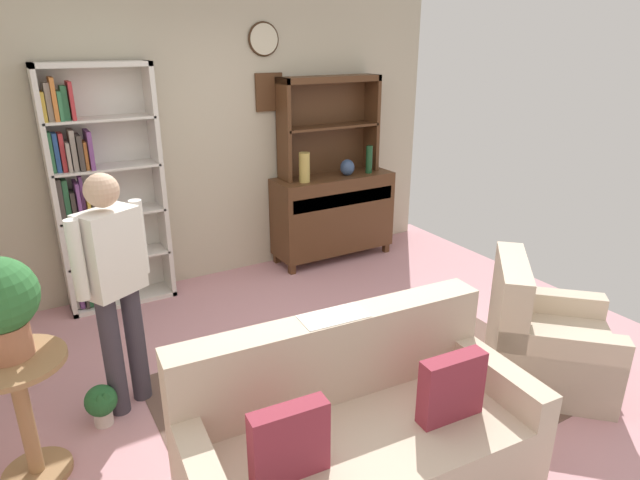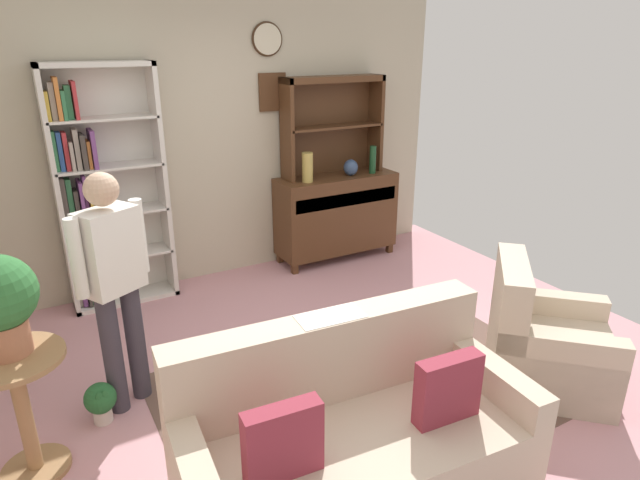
% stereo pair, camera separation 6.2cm
% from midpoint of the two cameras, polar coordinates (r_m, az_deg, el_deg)
% --- Properties ---
extents(ground_plane, '(5.40, 4.60, 0.02)m').
position_cam_midpoint_polar(ground_plane, '(4.01, -0.23, -14.09)').
color(ground_plane, '#C68C93').
extents(wall_back, '(5.00, 0.09, 2.80)m').
position_cam_midpoint_polar(wall_back, '(5.33, -12.06, 10.75)').
color(wall_back, '#BCB299').
rests_on(wall_back, ground_plane).
extents(area_rug, '(2.75, 1.83, 0.01)m').
position_cam_midpoint_polar(area_rug, '(3.89, 4.72, -15.19)').
color(area_rug, brown).
rests_on(area_rug, ground_plane).
extents(bookshelf, '(0.90, 0.30, 2.10)m').
position_cam_midpoint_polar(bookshelf, '(4.98, -22.72, 4.93)').
color(bookshelf, silver).
rests_on(bookshelf, ground_plane).
extents(sideboard, '(1.30, 0.45, 0.92)m').
position_cam_midpoint_polar(sideboard, '(5.81, 1.07, 2.88)').
color(sideboard, '#4C2D19').
rests_on(sideboard, ground_plane).
extents(sideboard_hutch, '(1.10, 0.26, 1.00)m').
position_cam_midpoint_polar(sideboard_hutch, '(5.67, 0.55, 13.33)').
color(sideboard_hutch, '#4C2D19').
rests_on(sideboard_hutch, sideboard).
extents(vase_tall, '(0.11, 0.11, 0.30)m').
position_cam_midpoint_polar(vase_tall, '(5.41, -1.99, 7.67)').
color(vase_tall, tan).
rests_on(vase_tall, sideboard).
extents(vase_round, '(0.15, 0.15, 0.17)m').
position_cam_midpoint_polar(vase_round, '(5.69, 2.59, 7.67)').
color(vase_round, '#33476B').
rests_on(vase_round, sideboard).
extents(bottle_wine, '(0.07, 0.07, 0.29)m').
position_cam_midpoint_polar(bottle_wine, '(5.80, 4.90, 8.48)').
color(bottle_wine, '#194223').
rests_on(bottle_wine, sideboard).
extents(couch_floral, '(1.86, 0.98, 0.90)m').
position_cam_midpoint_polar(couch_floral, '(3.00, 3.26, -20.23)').
color(couch_floral, beige).
rests_on(couch_floral, ground_plane).
extents(armchair_floral, '(1.08, 1.08, 0.88)m').
position_cam_midpoint_polar(armchair_floral, '(4.09, 22.06, -10.11)').
color(armchair_floral, beige).
rests_on(armchair_floral, ground_plane).
extents(plant_stand, '(0.52, 0.52, 0.74)m').
position_cam_midpoint_polar(plant_stand, '(3.38, -29.38, -15.06)').
color(plant_stand, '#997047').
rests_on(plant_stand, ground_plane).
extents(potted_plant_small, '(0.20, 0.20, 0.27)m').
position_cam_midpoint_polar(potted_plant_small, '(3.75, -22.56, -15.62)').
color(potted_plant_small, beige).
rests_on(potted_plant_small, ground_plane).
extents(person_reading, '(0.50, 0.34, 1.56)m').
position_cam_midpoint_polar(person_reading, '(3.51, -21.38, -3.83)').
color(person_reading, '#38333D').
rests_on(person_reading, ground_plane).
extents(coffee_table, '(0.80, 0.50, 0.42)m').
position_cam_midpoint_polar(coffee_table, '(3.53, -2.85, -12.39)').
color(coffee_table, '#4C2D19').
rests_on(coffee_table, ground_plane).
extents(book_stack, '(0.22, 0.11, 0.04)m').
position_cam_midpoint_polar(book_stack, '(3.41, -3.67, -11.94)').
color(book_stack, '#CC7233').
rests_on(book_stack, coffee_table).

